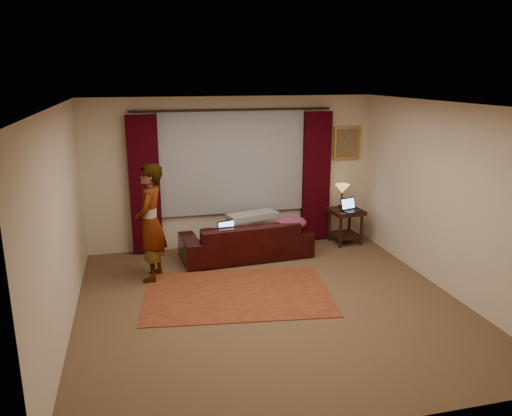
{
  "coord_description": "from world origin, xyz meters",
  "views": [
    {
      "loc": [
        -1.64,
        -5.85,
        2.96
      ],
      "look_at": [
        0.1,
        1.2,
        1.0
      ],
      "focal_mm": 35.0,
      "sensor_mm": 36.0,
      "label": 1
    }
  ],
  "objects_px": {
    "sofa": "(246,232)",
    "tiffany_lamp": "(342,196)",
    "laptop_sofa": "(230,230)",
    "laptop_table": "(352,205)",
    "person": "(151,223)",
    "end_table": "(345,226)"
  },
  "relations": [
    {
      "from": "sofa",
      "to": "tiffany_lamp",
      "type": "relative_size",
      "value": 5.04
    },
    {
      "from": "laptop_sofa",
      "to": "sofa",
      "type": "bearing_deg",
      "value": 7.57
    },
    {
      "from": "tiffany_lamp",
      "to": "laptop_table",
      "type": "xyz_separation_m",
      "value": [
        0.06,
        -0.32,
        -0.1
      ]
    },
    {
      "from": "person",
      "to": "laptop_sofa",
      "type": "bearing_deg",
      "value": 123.94
    },
    {
      "from": "laptop_table",
      "to": "person",
      "type": "xyz_separation_m",
      "value": [
        -3.48,
        -0.68,
        0.13
      ]
    },
    {
      "from": "person",
      "to": "tiffany_lamp",
      "type": "bearing_deg",
      "value": 121.98
    },
    {
      "from": "laptop_sofa",
      "to": "laptop_table",
      "type": "bearing_deg",
      "value": -11.53
    },
    {
      "from": "sofa",
      "to": "laptop_table",
      "type": "xyz_separation_m",
      "value": [
        1.93,
        0.12,
        0.31
      ]
    },
    {
      "from": "end_table",
      "to": "person",
      "type": "xyz_separation_m",
      "value": [
        -3.44,
        -0.84,
        0.56
      ]
    },
    {
      "from": "person",
      "to": "laptop_table",
      "type": "bearing_deg",
      "value": 116.68
    },
    {
      "from": "sofa",
      "to": "tiffany_lamp",
      "type": "xyz_separation_m",
      "value": [
        1.87,
        0.44,
        0.4
      ]
    },
    {
      "from": "laptop_table",
      "to": "person",
      "type": "height_order",
      "value": "person"
    },
    {
      "from": "sofa",
      "to": "end_table",
      "type": "relative_size",
      "value": 3.42
    },
    {
      "from": "tiffany_lamp",
      "to": "person",
      "type": "bearing_deg",
      "value": -163.72
    },
    {
      "from": "sofa",
      "to": "person",
      "type": "bearing_deg",
      "value": 15.56
    },
    {
      "from": "end_table",
      "to": "laptop_table",
      "type": "bearing_deg",
      "value": -75.3
    },
    {
      "from": "laptop_table",
      "to": "sofa",
      "type": "bearing_deg",
      "value": 166.2
    },
    {
      "from": "sofa",
      "to": "laptop_sofa",
      "type": "bearing_deg",
      "value": 21.65
    },
    {
      "from": "sofa",
      "to": "laptop_sofa",
      "type": "xyz_separation_m",
      "value": [
        -0.3,
        -0.14,
        0.11
      ]
    },
    {
      "from": "laptop_sofa",
      "to": "person",
      "type": "distance_m",
      "value": 1.35
    },
    {
      "from": "end_table",
      "to": "person",
      "type": "bearing_deg",
      "value": -166.32
    },
    {
      "from": "laptop_sofa",
      "to": "person",
      "type": "xyz_separation_m",
      "value": [
        -1.25,
        -0.41,
        0.32
      ]
    }
  ]
}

